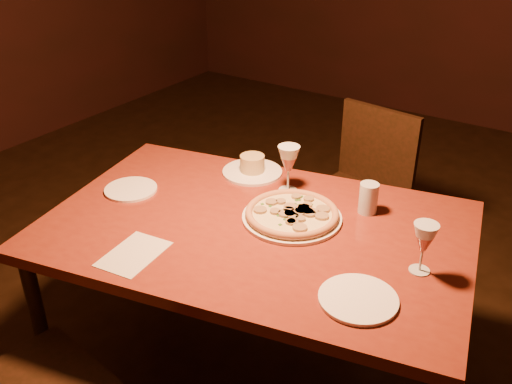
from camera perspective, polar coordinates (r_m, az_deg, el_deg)
The scene contains 10 objects.
dining_table at distance 1.91m, azimuth -0.04°, elevation -4.97°, with size 1.53×1.15×0.74m.
chair_far at distance 2.73m, azimuth 10.47°, elevation 0.44°, with size 0.45×0.45×0.83m.
pizza_plate at distance 1.90m, azimuth 3.62°, elevation -2.22°, with size 0.33×0.33×0.04m.
ramekin_saucer at distance 2.20m, azimuth -0.37°, elevation 2.46°, with size 0.23×0.23×0.07m.
wine_glass_far at distance 2.05m, azimuth 3.26°, elevation 2.33°, with size 0.08×0.08×0.18m, color #A95046, non-canonical shape.
wine_glass_right at distance 1.69m, azimuth 16.36°, elevation -5.41°, with size 0.07×0.07×0.16m, color #A95046, non-canonical shape.
water_tumbler at distance 1.96m, azimuth 11.18°, elevation -0.60°, with size 0.06×0.06×0.11m, color #B5C0C6.
side_plate_left at distance 2.13m, azimuth -12.41°, elevation 0.26°, with size 0.19×0.19×0.01m, color white.
side_plate_near at distance 1.58m, azimuth 10.18°, elevation -10.48°, with size 0.22×0.22×0.01m, color white.
menu_card at distance 1.77m, azimuth -12.12°, elevation -6.08°, with size 0.14×0.21×0.00m, color beige.
Camera 1 is at (0.68, -1.09, 1.72)m, focal length 40.00 mm.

